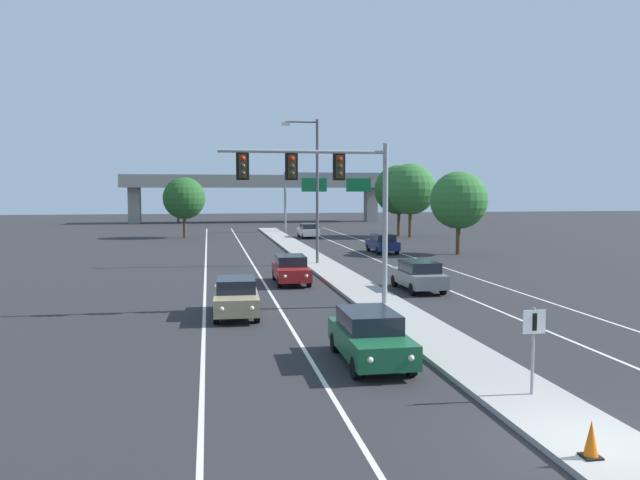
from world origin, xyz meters
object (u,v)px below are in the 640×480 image
at_px(car_receding_grey, 418,275).
at_px(tree_far_left_a, 178,196).
at_px(car_receding_navy, 382,243).
at_px(tree_far_right_a, 410,189).
at_px(overhead_signal_mast, 329,186).
at_px(tree_far_right_c, 459,200).
at_px(highway_sign_gantry, 336,183).
at_px(car_oncoming_red, 291,269).
at_px(tree_far_right_b, 399,190).
at_px(car_oncoming_green, 370,336).
at_px(car_oncoming_tan, 236,296).
at_px(tree_far_left_c, 184,198).
at_px(median_sign_post, 534,338).
at_px(traffic_cone_median_nose, 591,439).
at_px(car_receding_silver, 308,231).
at_px(street_lamp_median, 314,182).

distance_m(car_receding_grey, tree_far_left_a, 73.02).
relative_size(car_receding_navy, tree_far_right_a, 0.55).
height_order(overhead_signal_mast, tree_far_right_c, overhead_signal_mast).
bearing_deg(highway_sign_gantry, car_oncoming_red, -104.92).
xyz_separation_m(overhead_signal_mast, tree_far_right_b, (16.05, 41.14, -0.19)).
bearing_deg(tree_far_right_b, tree_far_right_c, -93.27).
bearing_deg(car_receding_grey, car_oncoming_red, 149.46).
distance_m(car_oncoming_green, car_oncoming_tan, 8.83).
xyz_separation_m(tree_far_right_a, tree_far_left_c, (-24.71, 3.58, -0.99)).
relative_size(car_oncoming_red, highway_sign_gantry, 0.34).
height_order(median_sign_post, traffic_cone_median_nose, median_sign_post).
xyz_separation_m(car_oncoming_red, highway_sign_gantry, (11.41, 42.81, 5.34)).
relative_size(car_receding_silver, tree_far_right_a, 0.55).
distance_m(car_oncoming_red, tree_far_right_c, 20.91).
height_order(overhead_signal_mast, car_receding_silver, overhead_signal_mast).
height_order(car_oncoming_tan, tree_far_left_c, tree_far_left_c).
distance_m(street_lamp_median, tree_far_right_b, 28.78).
relative_size(highway_sign_gantry, tree_far_left_a, 2.02).
bearing_deg(car_receding_navy, median_sign_post, -99.98).
distance_m(car_oncoming_red, tree_far_right_b, 37.65).
bearing_deg(highway_sign_gantry, median_sign_post, -97.18).
distance_m(median_sign_post, car_oncoming_red, 20.94).
bearing_deg(car_receding_grey, overhead_signal_mast, -144.18).
bearing_deg(car_receding_silver, tree_far_left_a, 114.12).
height_order(car_oncoming_green, car_oncoming_tan, same).
height_order(traffic_cone_median_nose, tree_far_left_a, tree_far_left_a).
relative_size(overhead_signal_mast, car_oncoming_red, 1.68).
distance_m(car_receding_navy, tree_far_right_c, 7.17).
distance_m(highway_sign_gantry, tree_far_left_c, 20.04).
xyz_separation_m(car_oncoming_tan, tree_far_left_c, (-3.68, 44.07, 3.54)).
bearing_deg(tree_far_left_c, highway_sign_gantry, 21.61).
bearing_deg(overhead_signal_mast, car_receding_grey, 35.82).
relative_size(car_oncoming_green, car_oncoming_tan, 0.99).
distance_m(car_oncoming_green, car_receding_grey, 14.25).
distance_m(car_oncoming_green, car_receding_navy, 33.71).
xyz_separation_m(tree_far_left_a, tree_far_left_c, (2.15, -32.11, 0.06)).
distance_m(car_oncoming_red, tree_far_left_c, 36.35).
distance_m(car_oncoming_red, traffic_cone_median_nose, 24.45).
xyz_separation_m(highway_sign_gantry, tree_far_right_c, (4.18, -29.35, -1.73)).
bearing_deg(car_oncoming_tan, tree_far_right_c, 49.20).
height_order(median_sign_post, car_oncoming_green, median_sign_post).
height_order(median_sign_post, tree_far_right_c, tree_far_right_c).
height_order(street_lamp_median, car_receding_silver, street_lamp_median).
bearing_deg(median_sign_post, tree_far_left_a, 98.20).
bearing_deg(tree_far_left_a, car_oncoming_red, -82.17).
bearing_deg(tree_far_right_c, tree_far_left_c, 135.94).
relative_size(car_oncoming_green, tree_far_right_a, 0.55).
height_order(tree_far_right_c, tree_far_left_c, tree_far_right_c).
bearing_deg(car_oncoming_green, traffic_cone_median_nose, -72.90).
height_order(overhead_signal_mast, highway_sign_gantry, highway_sign_gantry).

